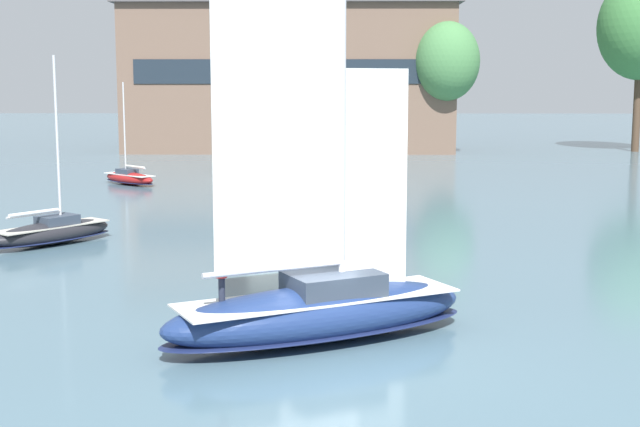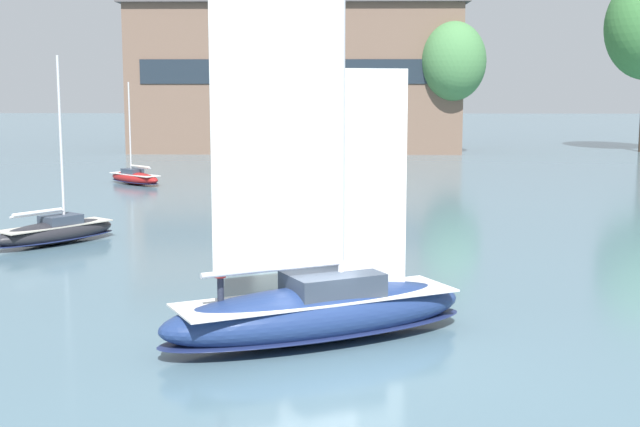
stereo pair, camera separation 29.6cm
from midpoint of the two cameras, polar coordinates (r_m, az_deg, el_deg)
name	(u,v)px [view 2 (the right image)]	position (r m, az deg, el deg)	size (l,w,h in m)	color
ground_plane	(318,340)	(28.55, 0.16, -8.11)	(400.00, 400.00, 0.00)	slate
waterfront_building	(296,76)	(106.63, -1.46, 8.79)	(38.79, 16.08, 17.39)	brown
tree_shore_left	(454,62)	(100.28, 8.64, 9.59)	(7.12, 7.12, 14.66)	brown
sailboat_main	(318,306)	(28.26, 0.19, -5.91)	(10.63, 7.41, 14.37)	navy
sailboat_moored_near_marina	(283,166)	(76.49, -2.25, 3.05)	(8.29, 2.85, 11.21)	maroon
sailboat_moored_mid_channel	(135,177)	(72.43, -11.67, 2.28)	(5.44, 5.14, 8.07)	maroon
sailboat_moored_far_slip	(56,231)	(46.88, -16.38, -1.09)	(5.72, 6.57, 9.42)	#232328
channel_buoy	(310,245)	(40.71, -0.46, -2.01)	(1.03, 1.03, 1.88)	red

